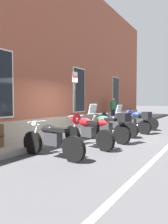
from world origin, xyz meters
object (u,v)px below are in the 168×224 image
(motorcycle_silver_touring, at_px, (132,121))
(motorcycle_red_sport, at_px, (86,129))
(motorcycle_blue_sport, at_px, (137,119))
(pedestrian_striped_shirt, at_px, (113,108))
(motorcycle_green_touring, at_px, (107,126))
(motorcycle_black_sport, at_px, (113,123))
(parking_sign, at_px, (75,93))
(motorcycle_black_naked, at_px, (51,140))

(motorcycle_silver_touring, bearing_deg, motorcycle_red_sport, 176.54)
(motorcycle_blue_sport, bearing_deg, pedestrian_striped_shirt, 42.93)
(motorcycle_blue_sport, relative_size, pedestrian_striped_shirt, 1.30)
(motorcycle_silver_touring, bearing_deg, motorcycle_blue_sport, 8.09)
(motorcycle_red_sport, bearing_deg, motorcycle_silver_touring, -3.46)
(motorcycle_green_touring, relative_size, pedestrian_striped_shirt, 1.38)
(motorcycle_black_sport, distance_m, motorcycle_blue_sport, 2.66)
(pedestrian_striped_shirt, bearing_deg, motorcycle_green_touring, -158.06)
(motorcycle_green_touring, height_order, pedestrian_striped_shirt, pedestrian_striped_shirt)
(motorcycle_green_touring, xyz_separation_m, parking_sign, (0.60, 1.81, 1.25))
(pedestrian_striped_shirt, bearing_deg, motorcycle_red_sport, -162.36)
(motorcycle_black_naked, xyz_separation_m, motorcycle_red_sport, (1.57, -0.10, 0.10))
(motorcycle_silver_touring, bearing_deg, pedestrian_striped_shirt, 33.74)
(motorcycle_red_sport, bearing_deg, motorcycle_green_touring, -8.27)
(motorcycle_black_sport, bearing_deg, pedestrian_striped_shirt, 23.45)
(motorcycle_blue_sport, height_order, pedestrian_striped_shirt, pedestrian_striped_shirt)
(motorcycle_blue_sport, distance_m, parking_sign, 3.96)
(motorcycle_silver_touring, bearing_deg, parking_sign, 136.97)
(motorcycle_green_touring, relative_size, motorcycle_blue_sport, 1.06)
(motorcycle_black_sport, xyz_separation_m, motorcycle_blue_sport, (2.65, -0.22, 0.02))
(motorcycle_green_touring, bearing_deg, motorcycle_black_naked, 174.35)
(motorcycle_blue_sport, xyz_separation_m, pedestrian_striped_shirt, (2.76, 2.56, 0.46))
(motorcycle_silver_touring, relative_size, parking_sign, 0.81)
(motorcycle_red_sport, distance_m, motorcycle_silver_touring, 3.83)
(motorcycle_silver_touring, bearing_deg, motorcycle_black_naked, 176.50)
(motorcycle_green_touring, distance_m, parking_sign, 2.28)
(motorcycle_red_sport, relative_size, motorcycle_silver_touring, 0.98)
(motorcycle_red_sport, relative_size, motorcycle_blue_sport, 1.01)
(motorcycle_black_sport, relative_size, motorcycle_silver_touring, 1.03)
(motorcycle_black_sport, distance_m, motorcycle_silver_touring, 1.34)
(motorcycle_green_touring, distance_m, motorcycle_blue_sport, 3.97)
(motorcycle_black_naked, height_order, pedestrian_striped_shirt, pedestrian_striped_shirt)
(motorcycle_black_sport, xyz_separation_m, parking_sign, (-0.72, 1.45, 1.27))
(motorcycle_red_sport, distance_m, motorcycle_blue_sport, 5.19)
(motorcycle_red_sport, height_order, motorcycle_green_touring, motorcycle_green_touring)
(motorcycle_green_touring, height_order, motorcycle_silver_touring, motorcycle_green_touring)
(parking_sign, bearing_deg, motorcycle_silver_touring, -43.03)
(motorcycle_silver_touring, xyz_separation_m, parking_sign, (-1.99, 1.86, 1.28))
(motorcycle_green_touring, height_order, motorcycle_blue_sport, motorcycle_green_touring)
(motorcycle_black_naked, xyz_separation_m, motorcycle_blue_sport, (6.77, -0.13, 0.10))
(motorcycle_black_naked, distance_m, motorcycle_green_touring, 2.82)
(motorcycle_black_sport, xyz_separation_m, motorcycle_silver_touring, (1.27, -0.42, -0.01))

